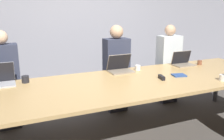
# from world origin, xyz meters

# --- Properties ---
(ground_plane) EXTENTS (24.00, 24.00, 0.00)m
(ground_plane) POSITION_xyz_m (0.00, 0.00, 0.00)
(ground_plane) COLOR #4C4742
(curtain_wall) EXTENTS (12.00, 0.06, 2.80)m
(curtain_wall) POSITION_xyz_m (0.00, 2.04, 1.40)
(curtain_wall) COLOR #9999A3
(curtain_wall) RESTS_ON ground_plane
(conference_table) EXTENTS (4.57, 1.33, 0.77)m
(conference_table) POSITION_xyz_m (0.00, 0.00, 0.72)
(conference_table) COLOR tan
(conference_table) RESTS_ON ground_plane
(cup_near_right) EXTENTS (0.09, 0.09, 0.08)m
(cup_near_right) POSITION_xyz_m (1.18, -0.46, 0.81)
(cup_near_right) COLOR white
(cup_near_right) RESTS_ON conference_table
(laptop_far_left) EXTENTS (0.35, 0.26, 0.27)m
(laptop_far_left) POSITION_xyz_m (-1.50, 0.53, 0.84)
(laptop_far_left) COLOR #B7B7BC
(laptop_far_left) RESTS_ON conference_table
(person_far_left) EXTENTS (0.40, 0.24, 1.41)m
(person_far_left) POSITION_xyz_m (-1.45, 0.91, 0.68)
(person_far_left) COLOR #2D2D38
(person_far_left) RESTS_ON ground_plane
(cup_far_left) EXTENTS (0.09, 0.09, 0.09)m
(cup_far_left) POSITION_xyz_m (-1.21, 0.48, 0.81)
(cup_far_left) COLOR #232328
(cup_far_left) RESTS_ON conference_table
(laptop_far_center) EXTENTS (0.36, 0.27, 0.26)m
(laptop_far_center) POSITION_xyz_m (0.14, 0.50, 0.84)
(laptop_far_center) COLOR gray
(laptop_far_center) RESTS_ON conference_table
(person_far_center) EXTENTS (0.40, 0.24, 1.43)m
(person_far_center) POSITION_xyz_m (0.24, 0.85, 0.70)
(person_far_center) COLOR #2D2D38
(person_far_center) RESTS_ON ground_plane
(cup_far_center) EXTENTS (0.09, 0.09, 0.08)m
(cup_far_center) POSITION_xyz_m (0.42, 0.46, 0.81)
(cup_far_center) COLOR white
(cup_far_center) RESTS_ON conference_table
(laptop_far_right) EXTENTS (0.35, 0.23, 0.23)m
(laptop_far_right) POSITION_xyz_m (1.27, 0.46, 0.84)
(laptop_far_right) COLOR gray
(laptop_far_right) RESTS_ON conference_table
(person_far_right) EXTENTS (0.40, 0.24, 1.41)m
(person_far_right) POSITION_xyz_m (1.27, 0.84, 0.68)
(person_far_right) COLOR #2D2D38
(person_far_right) RESTS_ON ground_plane
(cup_far_right) EXTENTS (0.07, 0.07, 0.08)m
(cup_far_right) POSITION_xyz_m (1.55, 0.37, 0.81)
(cup_far_right) COLOR brown
(cup_far_right) RESTS_ON conference_table
(stapler) EXTENTS (0.07, 0.16, 0.05)m
(stapler) POSITION_xyz_m (0.48, -0.09, 0.79)
(stapler) COLOR black
(stapler) RESTS_ON conference_table
(notebook) EXTENTS (0.21, 0.18, 0.02)m
(notebook) POSITION_xyz_m (0.79, -0.05, 0.78)
(notebook) COLOR #2D4C8C
(notebook) RESTS_ON conference_table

